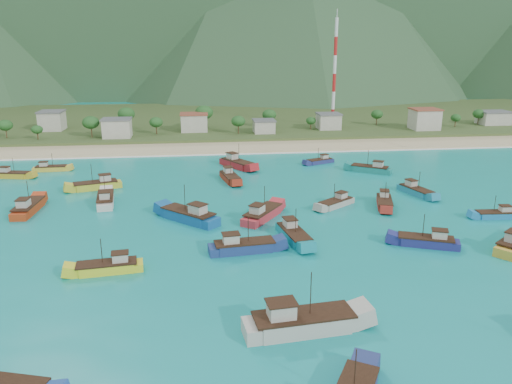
{
  "coord_description": "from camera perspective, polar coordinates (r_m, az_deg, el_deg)",
  "views": [
    {
      "loc": [
        -6.09,
        -80.89,
        32.72
      ],
      "look_at": [
        5.84,
        18.0,
        3.0
      ],
      "focal_mm": 35.0,
      "sensor_mm": 36.0,
      "label": 1
    }
  ],
  "objects": [
    {
      "name": "boat_19",
      "position": [
        137.46,
        -2.19,
        3.22
      ],
      "size": [
        9.3,
        12.14,
        7.12
      ],
      "rotation": [
        0.0,
        0.0,
        3.69
      ],
      "color": "#B41E23",
      "rests_on": "ground"
    },
    {
      "name": "boat_4",
      "position": [
        122.52,
        -17.74,
        0.7
      ],
      "size": [
        11.45,
        6.31,
        6.49
      ],
      "rotation": [
        0.0,
        0.0,
        1.87
      ],
      "color": "gold",
      "rests_on": "ground"
    },
    {
      "name": "boat_32",
      "position": [
        144.32,
        -22.42,
        2.46
      ],
      "size": [
        8.86,
        2.9,
        5.18
      ],
      "rotation": [
        0.0,
        0.0,
        4.75
      ],
      "color": "gold",
      "rests_on": "ground"
    },
    {
      "name": "boat_10",
      "position": [
        87.05,
        4.33,
        -4.98
      ],
      "size": [
        4.86,
        11.1,
        6.34
      ],
      "rotation": [
        0.0,
        0.0,
        3.3
      ],
      "color": "teal",
      "rests_on": "ground"
    },
    {
      "name": "boat_11",
      "position": [
        105.65,
        9.13,
        -1.3
      ],
      "size": [
        9.09,
        7.7,
        5.48
      ],
      "rotation": [
        0.0,
        0.0,
        2.21
      ],
      "color": "#A8A397",
      "rests_on": "ground"
    },
    {
      "name": "boat_15",
      "position": [
        143.1,
        7.3,
        3.47
      ],
      "size": [
        8.64,
        5.6,
        4.93
      ],
      "rotation": [
        0.0,
        0.0,
        1.98
      ],
      "color": "navy",
      "rests_on": "ground"
    },
    {
      "name": "boat_22",
      "position": [
        135.53,
        12.95,
        2.54
      ],
      "size": [
        10.6,
        8.4,
        6.26
      ],
      "rotation": [
        0.0,
        0.0,
        1.0
      ],
      "color": "#177A72",
      "rests_on": "ground"
    },
    {
      "name": "boat_8",
      "position": [
        81.95,
        -1.47,
        -6.32
      ],
      "size": [
        11.29,
        4.39,
        6.51
      ],
      "rotation": [
        0.0,
        0.0,
        4.82
      ],
      "color": "navy",
      "rests_on": "ground"
    },
    {
      "name": "boat_12",
      "position": [
        96.43,
        -7.65,
        -2.76
      ],
      "size": [
        11.75,
        11.55,
        7.52
      ],
      "rotation": [
        0.0,
        0.0,
        0.8
      ],
      "color": "#125291",
      "rests_on": "ground"
    },
    {
      "name": "beach",
      "position": [
        163.32,
        -4.62,
        5.0
      ],
      "size": [
        400.0,
        18.0,
        1.2
      ],
      "primitive_type": "cube",
      "color": "beige",
      "rests_on": "ground"
    },
    {
      "name": "boat_30",
      "position": [
        123.94,
        -2.98,
        1.63
      ],
      "size": [
        4.93,
        10.68,
        6.08
      ],
      "rotation": [
        0.0,
        0.0,
        3.33
      ],
      "color": "maroon",
      "rests_on": "ground"
    },
    {
      "name": "village",
      "position": [
        184.93,
        -3.11,
        7.87
      ],
      "size": [
        219.22,
        26.81,
        7.32
      ],
      "color": "beige",
      "rests_on": "ground"
    },
    {
      "name": "land",
      "position": [
        223.38,
        -5.3,
        8.12
      ],
      "size": [
        400.0,
        110.0,
        2.4
      ],
      "primitive_type": "cube",
      "color": "#385123",
      "rests_on": "ground"
    },
    {
      "name": "boat_24",
      "position": [
        78.23,
        -16.51,
        -8.31
      ],
      "size": [
        10.1,
        4.02,
        5.81
      ],
      "rotation": [
        0.0,
        0.0,
        1.69
      ],
      "color": "yellow",
      "rests_on": "ground"
    },
    {
      "name": "radio_tower",
      "position": [
        196.43,
        8.96,
        13.22
      ],
      "size": [
        1.2,
        1.2,
        40.28
      ],
      "color": "red",
      "rests_on": "ground"
    },
    {
      "name": "ground",
      "position": [
        87.47,
        -2.4,
        -5.37
      ],
      "size": [
        600.0,
        600.0,
        0.0
      ],
      "primitive_type": "plane",
      "color": "#0C838D",
      "rests_on": "ground"
    },
    {
      "name": "boat_26",
      "position": [
        107.99,
        14.46,
        -1.21
      ],
      "size": [
        5.58,
        10.07,
        5.71
      ],
      "rotation": [
        0.0,
        0.0,
        2.84
      ],
      "color": "maroon",
      "rests_on": "ground"
    },
    {
      "name": "boat_25",
      "position": [
        61.06,
        5.2,
        -14.71
      ],
      "size": [
        13.81,
        5.37,
        7.96
      ],
      "rotation": [
        0.0,
        0.0,
        4.82
      ],
      "color": "#B9B4A8",
      "rests_on": "ground"
    },
    {
      "name": "boat_18",
      "position": [
        140.94,
        -26.12,
        1.73
      ],
      "size": [
        9.84,
        4.67,
        5.6
      ],
      "rotation": [
        0.0,
        0.0,
        4.51
      ],
      "color": "gold",
      "rests_on": "ground"
    },
    {
      "name": "boat_7",
      "position": [
        110.69,
        -16.82,
        -0.89
      ],
      "size": [
        4.57,
        11.23,
        6.45
      ],
      "rotation": [
        0.0,
        0.0,
        0.13
      ],
      "color": "beige",
      "rests_on": "ground"
    },
    {
      "name": "boat_29",
      "position": [
        110.7,
        -24.57,
        -1.69
      ],
      "size": [
        3.96,
        11.48,
        6.68
      ],
      "rotation": [
        0.0,
        0.0,
        6.23
      ],
      "color": "#AC3514",
      "rests_on": "ground"
    },
    {
      "name": "boat_21",
      "position": [
        89.02,
        18.95,
        -5.42
      ],
      "size": [
        10.53,
        6.58,
        6.0
      ],
      "rotation": [
        0.0,
        0.0,
        1.19
      ],
      "color": "navy",
      "rests_on": "ground"
    },
    {
      "name": "boat_17",
      "position": [
        108.26,
        25.79,
        -2.41
      ],
      "size": [
        8.58,
        3.02,
        4.99
      ],
      "rotation": [
        0.0,
        0.0,
        1.51
      ],
      "color": "#1A78B6",
      "rests_on": "ground"
    },
    {
      "name": "surf_line",
      "position": [
        154.03,
        -4.47,
        4.3
      ],
      "size": [
        400.0,
        2.5,
        0.08
      ],
      "primitive_type": "cube",
      "color": "white",
      "rests_on": "ground"
    },
    {
      "name": "boat_20",
      "position": [
        118.18,
        17.81,
        0.06
      ],
      "size": [
        5.55,
        10.26,
        5.82
      ],
      "rotation": [
        0.0,
        0.0,
        3.43
      ],
      "color": "teal",
      "rests_on": "ground"
    },
    {
      "name": "vegetation",
      "position": [
        186.88,
        -8.3,
        7.96
      ],
      "size": [
        273.7,
        26.06,
        9.03
      ],
      "color": "#235623",
      "rests_on": "ground"
    },
    {
      "name": "boat_14",
      "position": [
        96.87,
        0.73,
        -2.6
      ],
      "size": [
        9.41,
        11.38,
        6.81
      ],
      "rotation": [
        0.0,
        0.0,
        5.67
      ],
      "color": "#BA2A33",
      "rests_on": "ground"
    }
  ]
}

